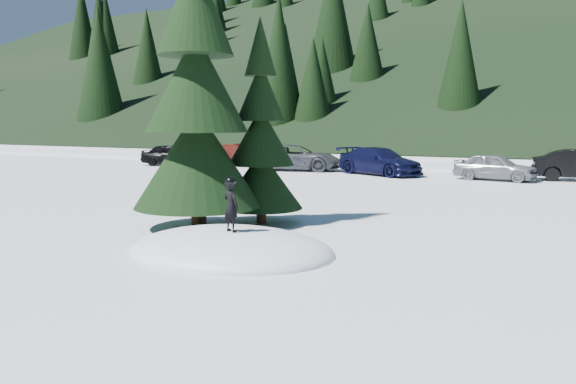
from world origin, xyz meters
The scene contains 11 objects.
ground centered at (0.00, 0.00, 0.00)m, with size 200.00×200.00×0.00m, color white.
snow_mound centered at (0.00, 0.00, 0.00)m, with size 4.48×3.52×0.96m, color white.
forest_hillside centered at (0.00, 54.00, 12.50)m, with size 200.00×60.00×25.00m, color black, non-canonical shape.
spruce_tall centered at (-2.20, 1.80, 3.32)m, with size 3.20×3.20×8.60m.
spruce_short centered at (-1.20, 3.20, 2.10)m, with size 2.20×2.20×5.37m.
child_skier centered at (0.16, -0.21, 1.00)m, with size 0.38×0.25×1.03m, color black.
car_0 centered at (-16.46, 17.77, 0.68)m, with size 1.60×3.98×1.36m, color black.
car_1 centered at (-12.64, 19.89, 0.68)m, with size 1.44×4.13×1.36m, color #380F0A.
car_2 centered at (-8.16, 18.39, 0.72)m, with size 2.37×5.15×1.43m, color #484B4F.
car_3 centered at (-3.13, 18.05, 0.70)m, with size 1.96×4.83×1.40m, color black.
car_4 centered at (2.52, 17.96, 0.63)m, with size 1.49×3.69×1.26m, color gray.
Camera 1 is at (6.47, -9.41, 2.65)m, focal length 35.00 mm.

